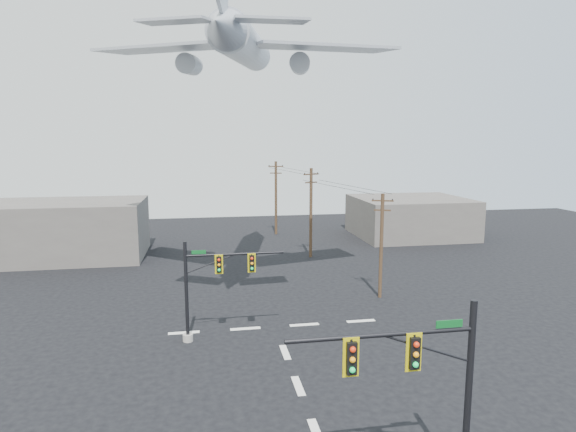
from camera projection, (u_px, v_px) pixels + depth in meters
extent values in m
plane|color=black|center=(316.00, 432.00, 20.55)|extent=(120.00, 120.00, 0.00)
cube|color=silver|center=(316.00, 432.00, 20.55)|extent=(0.40, 2.00, 0.01)
cube|color=silver|center=(298.00, 386.00, 24.45)|extent=(0.40, 2.00, 0.01)
cube|color=silver|center=(285.00, 352.00, 28.34)|extent=(0.40, 2.00, 0.01)
cube|color=silver|center=(184.00, 333.00, 31.21)|extent=(2.00, 0.40, 0.01)
cube|color=silver|center=(245.00, 329.00, 31.89)|extent=(2.00, 0.40, 0.01)
cube|color=silver|center=(304.00, 325.00, 32.57)|extent=(2.00, 0.40, 0.01)
cube|color=silver|center=(361.00, 321.00, 33.25)|extent=(2.00, 0.40, 0.01)
cylinder|color=black|center=(468.00, 396.00, 16.79)|extent=(0.24, 0.24, 7.00)
cylinder|color=black|center=(382.00, 335.00, 15.85)|extent=(6.52, 0.16, 0.16)
cylinder|color=black|center=(427.00, 349.00, 16.22)|extent=(3.47, 0.08, 0.08)
cube|color=black|center=(414.00, 352.00, 15.99)|extent=(0.34, 0.30, 1.10)
cube|color=#C5B20B|center=(414.00, 352.00, 16.01)|extent=(0.55, 0.04, 1.35)
sphere|color=red|center=(416.00, 345.00, 15.77)|extent=(0.20, 0.20, 0.20)
sphere|color=orange|center=(416.00, 355.00, 15.82)|extent=(0.20, 0.20, 0.20)
sphere|color=#0DD357|center=(416.00, 365.00, 15.88)|extent=(0.20, 0.20, 0.20)
cube|color=black|center=(351.00, 357.00, 15.62)|extent=(0.34, 0.30, 1.10)
cube|color=#C5B20B|center=(351.00, 357.00, 15.64)|extent=(0.55, 0.04, 1.35)
sphere|color=red|center=(353.00, 350.00, 15.40)|extent=(0.20, 0.20, 0.20)
sphere|color=orange|center=(353.00, 360.00, 15.45)|extent=(0.20, 0.20, 0.20)
sphere|color=#0DD357|center=(352.00, 370.00, 15.51)|extent=(0.20, 0.20, 0.20)
cube|color=#0B511D|center=(449.00, 324.00, 16.16)|extent=(0.95, 0.04, 0.26)
cylinder|color=#9B968D|center=(188.00, 338.00, 29.90)|extent=(0.63, 0.63, 0.45)
cylinder|color=black|center=(186.00, 292.00, 29.45)|extent=(0.22, 0.22, 6.34)
cylinder|color=black|center=(235.00, 254.00, 29.61)|extent=(6.03, 0.14, 0.14)
cylinder|color=black|center=(211.00, 264.00, 29.44)|extent=(3.21, 0.07, 0.07)
cube|color=black|center=(219.00, 264.00, 29.40)|extent=(0.31, 0.27, 1.00)
cube|color=#C5B20B|center=(219.00, 264.00, 29.41)|extent=(0.50, 0.04, 1.22)
sphere|color=red|center=(219.00, 260.00, 29.20)|extent=(0.18, 0.18, 0.18)
sphere|color=orange|center=(219.00, 265.00, 29.25)|extent=(0.18, 0.18, 0.18)
sphere|color=#0DD357|center=(219.00, 270.00, 29.29)|extent=(0.18, 0.18, 0.18)
cube|color=black|center=(252.00, 263.00, 29.74)|extent=(0.31, 0.27, 1.00)
cube|color=#C5B20B|center=(252.00, 263.00, 29.76)|extent=(0.50, 0.04, 1.22)
sphere|color=red|center=(252.00, 259.00, 29.54)|extent=(0.18, 0.18, 0.18)
sphere|color=orange|center=(252.00, 264.00, 29.59)|extent=(0.18, 0.18, 0.18)
sphere|color=#0DD357|center=(252.00, 269.00, 29.64)|extent=(0.18, 0.18, 0.18)
cube|color=#0B511D|center=(199.00, 252.00, 29.15)|extent=(0.86, 0.04, 0.24)
cylinder|color=#4C3520|center=(381.00, 246.00, 37.68)|extent=(0.28, 0.28, 8.31)
cube|color=#4C3520|center=(383.00, 201.00, 37.12)|extent=(1.60, 0.69, 0.11)
cube|color=#4C3520|center=(382.00, 210.00, 37.24)|extent=(1.25, 0.56, 0.11)
cylinder|color=black|center=(373.00, 199.00, 37.24)|extent=(0.09, 0.09, 0.11)
cylinder|color=black|center=(383.00, 200.00, 37.11)|extent=(0.09, 0.09, 0.11)
cylinder|color=black|center=(392.00, 200.00, 36.97)|extent=(0.09, 0.09, 0.11)
cylinder|color=#4C3520|center=(311.00, 213.00, 50.89)|extent=(0.32, 0.32, 9.52)
cube|color=#4C3520|center=(311.00, 174.00, 50.26)|extent=(1.80, 0.93, 0.13)
cube|color=#4C3520|center=(311.00, 182.00, 50.39)|extent=(1.41, 0.75, 0.13)
cylinder|color=black|center=(305.00, 174.00, 49.76)|extent=(0.11, 0.11, 0.13)
cylinder|color=black|center=(311.00, 173.00, 50.24)|extent=(0.11, 0.11, 0.13)
cylinder|color=black|center=(318.00, 173.00, 50.72)|extent=(0.11, 0.11, 0.13)
cylinder|color=#4C3520|center=(276.00, 198.00, 63.47)|extent=(0.33, 0.33, 9.69)
cube|color=#4C3520|center=(276.00, 166.00, 62.82)|extent=(1.92, 0.76, 0.13)
cube|color=#4C3520|center=(276.00, 173.00, 62.95)|extent=(1.50, 0.62, 0.13)
cylinder|color=black|center=(269.00, 165.00, 62.93)|extent=(0.11, 0.11, 0.13)
cylinder|color=black|center=(276.00, 166.00, 62.80)|extent=(0.11, 0.11, 0.13)
cylinder|color=black|center=(282.00, 166.00, 62.67)|extent=(0.11, 0.11, 0.13)
cylinder|color=black|center=(333.00, 186.00, 43.56)|extent=(2.64, 14.12, 0.03)
cylinder|color=black|center=(284.00, 170.00, 56.40)|extent=(1.82, 13.24, 0.03)
cylinder|color=black|center=(350.00, 186.00, 43.83)|extent=(2.41, 14.12, 0.03)
cylinder|color=black|center=(299.00, 170.00, 56.69)|extent=(1.77, 13.24, 0.03)
cylinder|color=#A4A8B0|center=(245.00, 46.00, 37.42)|extent=(6.33, 17.71, 4.16)
cone|color=#A4A8B0|center=(258.00, 58.00, 47.72)|extent=(3.54, 4.55, 3.06)
cone|color=#A4A8B0|center=(222.00, 26.00, 27.12)|extent=(3.26, 4.47, 2.78)
cube|color=#A4A8B0|center=(162.00, 48.00, 36.53)|extent=(11.27, 9.83, 0.53)
cube|color=#A4A8B0|center=(324.00, 47.00, 36.09)|extent=(11.78, 6.30, 0.53)
cylinder|color=#A4A8B0|center=(189.00, 64.00, 37.43)|extent=(2.11, 3.13, 1.77)
cylinder|color=#A4A8B0|center=(300.00, 64.00, 37.12)|extent=(2.11, 3.13, 1.77)
cube|color=#A4A8B0|center=(175.00, 21.00, 27.60)|extent=(4.70, 3.65, 0.31)
cube|color=#A4A8B0|center=(271.00, 20.00, 27.41)|extent=(4.40, 2.13, 0.31)
cube|color=#615B56|center=(56.00, 230.00, 50.74)|extent=(18.00, 10.00, 6.00)
cube|color=#615B56|center=(410.00, 217.00, 62.84)|extent=(14.00, 12.00, 5.00)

